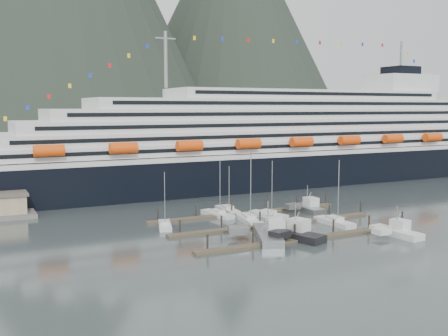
{
  "coord_description": "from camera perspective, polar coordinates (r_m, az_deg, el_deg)",
  "views": [
    {
      "loc": [
        -62.4,
        -89.27,
        24.82
      ],
      "look_at": [
        -7.6,
        22.0,
        10.33
      ],
      "focal_mm": 42.0,
      "sensor_mm": 36.0,
      "label": 1
    }
  ],
  "objects": [
    {
      "name": "dock_far",
      "position": [
        122.46,
        2.36,
        -4.89
      ],
      "size": [
        48.18,
        2.28,
        3.2
      ],
      "color": "#453B2C",
      "rests_on": "ground"
    },
    {
      "name": "dock_mid",
      "position": [
        111.48,
        5.58,
        -6.07
      ],
      "size": [
        48.18,
        2.28,
        3.2
      ],
      "color": "#453B2C",
      "rests_on": "ground"
    },
    {
      "name": "trawler_b",
      "position": [
        100.5,
        7.68,
        -7.13
      ],
      "size": [
        10.18,
        12.48,
        7.74
      ],
      "rotation": [
        0.0,
        0.0,
        1.9
      ],
      "color": "black",
      "rests_on": "ground"
    },
    {
      "name": "cruise_ship",
      "position": [
        171.77,
        6.42,
        2.35
      ],
      "size": [
        210.0,
        30.4,
        50.3
      ],
      "color": "black",
      "rests_on": "ground"
    },
    {
      "name": "sailboat_e",
      "position": [
        119.93,
        -0.72,
        -5.08
      ],
      "size": [
        4.39,
        10.18,
        13.34
      ],
      "rotation": [
        0.0,
        0.0,
        1.76
      ],
      "color": "silver",
      "rests_on": "ground"
    },
    {
      "name": "sailboat_h",
      "position": [
        114.0,
        11.93,
        -5.83
      ],
      "size": [
        3.5,
        10.4,
        14.41
      ],
      "rotation": [
        0.0,
        0.0,
        1.62
      ],
      "color": "silver",
      "rests_on": "ground"
    },
    {
      "name": "sailboat_a",
      "position": [
        109.5,
        -6.45,
        -6.26
      ],
      "size": [
        4.84,
        8.83,
        12.12
      ],
      "rotation": [
        0.0,
        0.0,
        1.27
      ],
      "color": "silver",
      "rests_on": "ground"
    },
    {
      "name": "ground",
      "position": [
        111.71,
        8.57,
        -6.25
      ],
      "size": [
        1600.0,
        1600.0,
        0.0
      ],
      "primitive_type": "plane",
      "color": "#414D4C",
      "rests_on": "ground"
    },
    {
      "name": "sailboat_c",
      "position": [
        119.58,
        4.86,
        -5.13
      ],
      "size": [
        5.79,
        9.94,
        13.35
      ],
      "rotation": [
        0.0,
        0.0,
        1.92
      ],
      "color": "silver",
      "rests_on": "ground"
    },
    {
      "name": "trawler_e",
      "position": [
        126.83,
        8.98,
        -4.3
      ],
      "size": [
        8.19,
        10.75,
        6.93
      ],
      "rotation": [
        0.0,
        0.0,
        1.55
      ],
      "color": "gray",
      "rests_on": "ground"
    },
    {
      "name": "sailboat_b",
      "position": [
        114.0,
        2.72,
        -5.69
      ],
      "size": [
        4.79,
        11.51,
        15.79
      ],
      "rotation": [
        0.0,
        0.0,
        1.4
      ],
      "color": "silver",
      "rests_on": "ground"
    },
    {
      "name": "sailboat_f",
      "position": [
        124.62,
        0.38,
        -4.63
      ],
      "size": [
        3.1,
        9.36,
        11.53
      ],
      "rotation": [
        0.0,
        0.0,
        1.52
      ],
      "color": "silver",
      "rests_on": "ground"
    },
    {
      "name": "trawler_d",
      "position": [
        107.31,
        18.19,
        -6.59
      ],
      "size": [
        8.26,
        11.13,
        6.43
      ],
      "rotation": [
        0.0,
        0.0,
        1.68
      ],
      "color": "silver",
      "rests_on": "ground"
    },
    {
      "name": "trawler_a",
      "position": [
        100.1,
        4.68,
        -7.13
      ],
      "size": [
        12.12,
        14.95,
        8.03
      ],
      "rotation": [
        0.0,
        0.0,
        1.17
      ],
      "color": "gray",
      "rests_on": "ground"
    },
    {
      "name": "dock_near",
      "position": [
        100.98,
        9.49,
        -7.48
      ],
      "size": [
        48.18,
        2.28,
        3.2
      ],
      "color": "#453B2C",
      "rests_on": "ground"
    }
  ]
}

